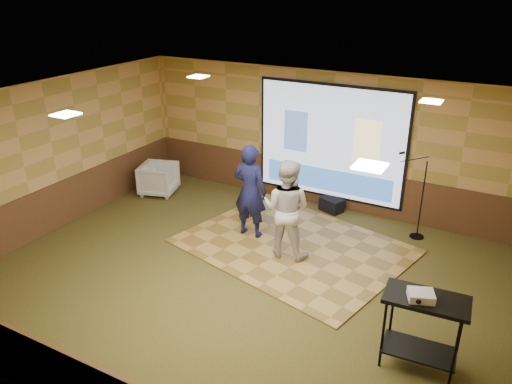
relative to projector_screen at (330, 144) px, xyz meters
The scene contains 17 objects.
ground 3.74m from the projector_screen, 90.00° to the right, with size 9.00×9.00×0.00m, color #2D391A.
room_shell 3.49m from the projector_screen, 90.00° to the right, with size 9.04×7.04×3.02m.
wainscot_back 1.00m from the projector_screen, 90.00° to the left, with size 9.00×0.04×0.95m, color #512F1B.
wainscot_left 5.73m from the projector_screen, 142.51° to the right, with size 0.04×7.00×0.95m, color #512F1B.
projector_screen is the anchor object (origin of this frame).
downlight_nw 3.12m from the projector_screen, 143.35° to the right, with size 0.32×0.32×0.02m, color #FFE8BF.
downlight_ne 3.12m from the projector_screen, 36.65° to the right, with size 0.32×0.32×0.02m, color #FFE8BF.
downlight_sw 5.61m from the projector_screen, 114.02° to the right, with size 0.32×0.32×0.02m, color #FFE8BF.
downlight_se 5.61m from the projector_screen, 65.98° to the right, with size 0.32×0.32×0.02m, color #FFE8BF.
dance_floor 2.51m from the projector_screen, 86.96° to the right, with size 4.00×3.05×0.03m, color #A8843D.
player_left 2.25m from the projector_screen, 112.63° to the right, with size 0.68×0.45×1.87m, color #161845.
player_right 2.44m from the projector_screen, 87.48° to the right, with size 0.90×0.70×1.84m, color beige.
av_table 5.12m from the projector_screen, 55.47° to the right, with size 1.04×0.55×1.10m.
projector 5.10m from the projector_screen, 56.52° to the right, with size 0.31×0.26×0.10m, color silver.
mic_stand 2.33m from the projector_screen, 14.09° to the right, with size 0.68×0.28×1.73m.
banquet_chair 4.10m from the projector_screen, 162.18° to the right, with size 0.79×0.81×0.74m, color gray.
duffel_bag 1.35m from the projector_screen, 45.03° to the right, with size 0.48×0.32×0.30m, color black.
Camera 1 is at (3.46, -6.30, 4.76)m, focal length 35.00 mm.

